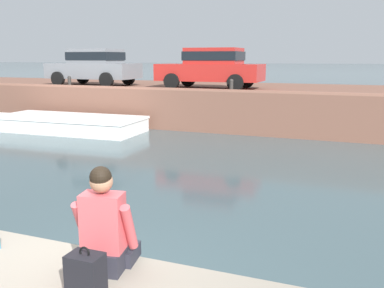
{
  "coord_description": "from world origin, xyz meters",
  "views": [
    {
      "loc": [
        2.68,
        -3.35,
        2.68
      ],
      "look_at": [
        -0.15,
        3.87,
        1.11
      ],
      "focal_mm": 40.0,
      "sensor_mm": 36.0,
      "label": 1
    }
  ],
  "objects_px": {
    "car_left_inner_red": "(212,66)",
    "mooring_bollard_mid": "(231,85)",
    "person_seated_right": "(105,230)",
    "backpack_on_ledge": "(87,274)",
    "mooring_bollard_west": "(69,81)",
    "car_leftmost_grey": "(94,66)",
    "boat_moored_west_white": "(63,123)"
  },
  "relations": [
    {
      "from": "car_left_inner_red",
      "to": "mooring_bollard_mid",
      "type": "height_order",
      "value": "car_left_inner_red"
    },
    {
      "from": "person_seated_right",
      "to": "backpack_on_ledge",
      "type": "bearing_deg",
      "value": -79.07
    },
    {
      "from": "mooring_bollard_west",
      "to": "backpack_on_ledge",
      "type": "relative_size",
      "value": 1.09
    },
    {
      "from": "car_leftmost_grey",
      "to": "boat_moored_west_white",
      "type": "bearing_deg",
      "value": -80.2
    },
    {
      "from": "backpack_on_ledge",
      "to": "mooring_bollard_mid",
      "type": "bearing_deg",
      "value": 100.92
    },
    {
      "from": "backpack_on_ledge",
      "to": "person_seated_right",
      "type": "bearing_deg",
      "value": 100.93
    },
    {
      "from": "boat_moored_west_white",
      "to": "person_seated_right",
      "type": "relative_size",
      "value": 6.88
    },
    {
      "from": "backpack_on_ledge",
      "to": "mooring_bollard_west",
      "type": "bearing_deg",
      "value": 127.5
    },
    {
      "from": "mooring_bollard_mid",
      "to": "boat_moored_west_white",
      "type": "bearing_deg",
      "value": -163.36
    },
    {
      "from": "car_leftmost_grey",
      "to": "car_left_inner_red",
      "type": "bearing_deg",
      "value": 0.02
    },
    {
      "from": "car_leftmost_grey",
      "to": "person_seated_right",
      "type": "xyz_separation_m",
      "value": [
        8.7,
        -12.78,
        -1.17
      ]
    },
    {
      "from": "boat_moored_west_white",
      "to": "car_left_inner_red",
      "type": "height_order",
      "value": "car_left_inner_red"
    },
    {
      "from": "car_leftmost_grey",
      "to": "mooring_bollard_mid",
      "type": "xyz_separation_m",
      "value": [
        6.46,
        -1.17,
        -0.61
      ]
    },
    {
      "from": "boat_moored_west_white",
      "to": "car_left_inner_red",
      "type": "bearing_deg",
      "value": 31.53
    },
    {
      "from": "car_leftmost_grey",
      "to": "backpack_on_ledge",
      "type": "distance_m",
      "value": 15.9
    },
    {
      "from": "boat_moored_west_white",
      "to": "mooring_bollard_mid",
      "type": "xyz_separation_m",
      "value": [
        5.95,
        1.78,
        1.46
      ]
    },
    {
      "from": "car_leftmost_grey",
      "to": "person_seated_right",
      "type": "relative_size",
      "value": 4.02
    },
    {
      "from": "car_left_inner_red",
      "to": "mooring_bollard_mid",
      "type": "xyz_separation_m",
      "value": [
        1.14,
        -1.17,
        -0.61
      ]
    },
    {
      "from": "car_leftmost_grey",
      "to": "backpack_on_ledge",
      "type": "xyz_separation_m",
      "value": [
        8.78,
        -13.19,
        -1.37
      ]
    },
    {
      "from": "car_left_inner_red",
      "to": "boat_moored_west_white",
      "type": "bearing_deg",
      "value": -148.47
    },
    {
      "from": "boat_moored_west_white",
      "to": "mooring_bollard_mid",
      "type": "relative_size",
      "value": 14.91
    },
    {
      "from": "car_left_inner_red",
      "to": "car_leftmost_grey",
      "type": "bearing_deg",
      "value": -179.98
    },
    {
      "from": "boat_moored_west_white",
      "to": "person_seated_right",
      "type": "xyz_separation_m",
      "value": [
        8.19,
        -9.83,
        0.9
      ]
    },
    {
      "from": "mooring_bollard_mid",
      "to": "mooring_bollard_west",
      "type": "bearing_deg",
      "value": 180.0
    },
    {
      "from": "car_left_inner_red",
      "to": "person_seated_right",
      "type": "relative_size",
      "value": 4.19
    },
    {
      "from": "boat_moored_west_white",
      "to": "person_seated_right",
      "type": "distance_m",
      "value": 12.83
    },
    {
      "from": "person_seated_right",
      "to": "mooring_bollard_west",
      "type": "bearing_deg",
      "value": 128.23
    },
    {
      "from": "boat_moored_west_white",
      "to": "mooring_bollard_west",
      "type": "height_order",
      "value": "mooring_bollard_west"
    },
    {
      "from": "person_seated_right",
      "to": "backpack_on_ledge",
      "type": "xyz_separation_m",
      "value": [
        0.08,
        -0.41,
        -0.2
      ]
    },
    {
      "from": "car_leftmost_grey",
      "to": "car_left_inner_red",
      "type": "xyz_separation_m",
      "value": [
        5.32,
        0.0,
        0.0
      ]
    },
    {
      "from": "mooring_bollard_mid",
      "to": "backpack_on_ledge",
      "type": "relative_size",
      "value": 1.09
    },
    {
      "from": "car_leftmost_grey",
      "to": "mooring_bollard_mid",
      "type": "relative_size",
      "value": 8.71
    }
  ]
}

